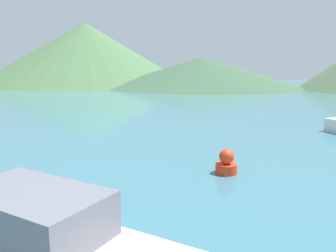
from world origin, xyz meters
TOP-DOWN VIEW (x-y plane):
  - buoy_marker at (3.34, 11.70)m, footprint 0.79×0.79m
  - hill_west at (-38.28, 69.92)m, footprint 49.20×49.20m
  - hill_central at (-9.39, 66.66)m, footprint 40.78×40.78m

SIDE VIEW (x-z plane):
  - buoy_marker at x=3.34m, z-range -0.08..0.82m
  - hill_central at x=-9.39m, z-range 0.00..6.03m
  - hill_west at x=-38.28m, z-range 0.00..14.39m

